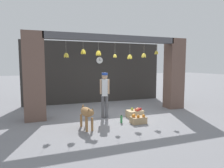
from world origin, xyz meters
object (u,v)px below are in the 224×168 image
Objects in this scene: shopkeeper at (105,92)px; fruit_crate_apples at (135,113)px; dog at (87,113)px; water_bottle at (121,119)px; wall_clock at (100,60)px; fruit_crate_oranges at (138,120)px.

fruit_crate_apples is (1.07, -0.29, -0.81)m from shopkeeper.
water_bottle is (1.22, 0.23, -0.36)m from dog.
fruit_crate_apples is at bearing 33.07° from water_bottle.
dog is 1.29m from water_bottle.
dog is 1.75× the size of fruit_crate_apples.
shopkeeper is 1.19m from water_bottle.
fruit_crate_oranges is at bearing -88.18° from wall_clock.
wall_clock is at bearing 151.80° from dog.
fruit_crate_oranges is 0.55m from water_bottle.
water_bottle is at bearing -146.93° from fruit_crate_apples.
fruit_crate_oranges is at bearing 143.29° from shopkeeper.
water_bottle is at bearing 127.18° from shopkeeper.
dog is 4.58m from wall_clock.
fruit_crate_apples is 3.82m from wall_clock.
water_bottle is at bearing 94.42° from dog.
shopkeeper reaches higher than fruit_crate_apples.
dog is 2.84× the size of wall_clock.
dog is at bearing -159.84° from fruit_crate_apples.
wall_clock reaches higher than shopkeeper.
fruit_crate_apples is (0.25, 0.73, 0.02)m from fruit_crate_oranges.
dog is at bearing -111.76° from wall_clock.
water_bottle is at bearing -95.63° from wall_clock.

